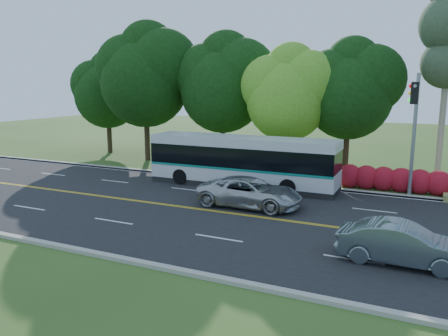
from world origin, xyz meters
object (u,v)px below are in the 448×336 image
at_px(sedan, 403,244).
at_px(suv, 250,192).
at_px(transit_bus, 242,162).
at_px(traffic_signal, 414,118).

height_order(sedan, suv, suv).
distance_m(sedan, suv, 9.06).
relative_size(sedan, suv, 0.82).
height_order(transit_bus, sedan, transit_bus).
bearing_deg(transit_bus, sedan, -42.14).
distance_m(transit_bus, sedan, 13.38).
relative_size(traffic_signal, transit_bus, 0.59).
bearing_deg(transit_bus, suv, -62.53).
bearing_deg(suv, transit_bus, 27.74).
bearing_deg(sedan, transit_bus, 48.86).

